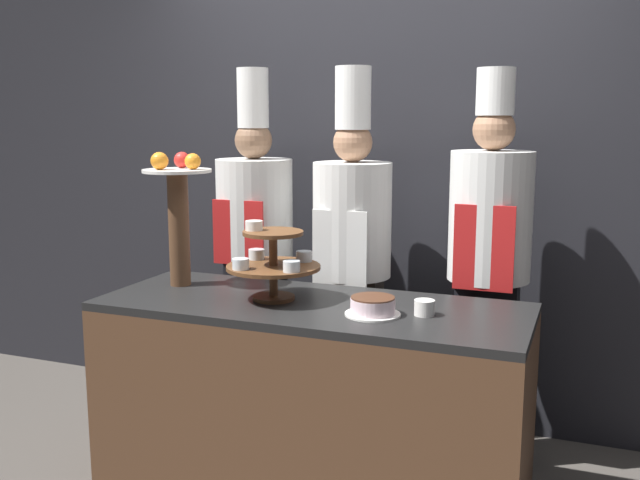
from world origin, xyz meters
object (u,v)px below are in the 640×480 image
cup_white (424,308)px  tiered_stand (273,261)px  cake_round (373,307)px  chef_left (255,242)px  fruit_pedestal (178,206)px  chef_center_right (489,252)px  chef_center_left (352,248)px

cup_white → tiered_stand: bearing=178.9°
cake_round → chef_left: chef_left is taller
fruit_pedestal → chef_left: bearing=76.7°
cup_white → chef_left: bearing=149.2°
chef_left → chef_center_right: chef_left is taller
tiered_stand → fruit_pedestal: fruit_pedestal is taller
fruit_pedestal → chef_left: chef_left is taller
cup_white → chef_center_left: 0.81m
tiered_stand → chef_left: 0.72m
fruit_pedestal → cup_white: bearing=-4.9°
chef_left → fruit_pedestal: bearing=-103.3°
cake_round → chef_center_left: 0.77m
fruit_pedestal → chef_left: 0.59m
cup_white → chef_center_left: (-0.51, 0.62, 0.09)m
fruit_pedestal → tiered_stand: bearing=-9.7°
chef_center_right → cake_round: bearing=-116.3°
chef_left → chef_center_left: size_ratio=1.00×
cup_white → chef_left: chef_left is taller
cup_white → chef_left: (-1.04, 0.62, 0.09)m
cup_white → chef_center_left: bearing=129.4°
chef_left → cake_round: bearing=-39.1°
chef_left → chef_center_right: (1.20, -0.00, 0.03)m
cup_white → chef_center_left: chef_center_left is taller
cake_round → cup_white: 0.20m
chef_center_right → fruit_pedestal: bearing=-158.4°
chef_left → chef_center_left: (0.53, -0.00, 0.00)m
chef_center_left → chef_center_right: chef_center_left is taller
cake_round → cup_white: cake_round is taller
tiered_stand → fruit_pedestal: size_ratio=0.65×
fruit_pedestal → chef_center_right: size_ratio=0.33×
fruit_pedestal → cake_round: size_ratio=2.80×
fruit_pedestal → chef_left: size_ratio=0.33×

